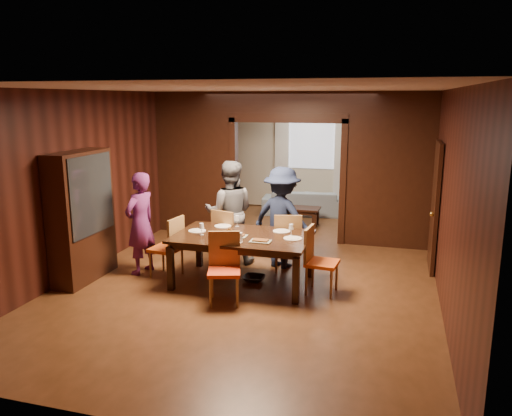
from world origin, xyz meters
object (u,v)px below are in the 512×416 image
(sofa, at_px, (305,202))
(chair_near, at_px, (224,269))
(person_grey, at_px, (230,212))
(hutch, at_px, (81,217))
(chair_far_r, at_px, (287,241))
(chair_left, at_px, (166,247))
(coffee_table, at_px, (301,216))
(dining_table, at_px, (243,259))
(chair_far_l, at_px, (230,237))
(chair_right, at_px, (322,261))
(person_navy, at_px, (282,218))
(person_purple, at_px, (140,223))

(sofa, distance_m, chair_near, 5.65)
(person_grey, xyz_separation_m, hutch, (-1.91, -1.39, 0.12))
(person_grey, xyz_separation_m, chair_far_r, (1.04, -0.12, -0.39))
(person_grey, relative_size, chair_left, 1.81)
(person_grey, distance_m, coffee_table, 3.02)
(person_grey, relative_size, hutch, 0.88)
(dining_table, xyz_separation_m, chair_far_l, (-0.47, 0.78, 0.10))
(chair_right, bearing_deg, chair_left, 94.73)
(chair_left, height_order, hutch, hutch)
(sofa, height_order, chair_far_l, chair_far_l)
(person_navy, distance_m, hutch, 3.16)
(coffee_table, xyz_separation_m, chair_near, (-0.21, -4.55, 0.28))
(sofa, bearing_deg, person_navy, 88.26)
(person_grey, xyz_separation_m, sofa, (0.58, 3.96, -0.58))
(sofa, xyz_separation_m, dining_table, (-0.06, -4.86, 0.09))
(dining_table, bearing_deg, sofa, 89.27)
(person_navy, distance_m, dining_table, 1.11)
(person_navy, distance_m, chair_far_r, 0.41)
(chair_near, bearing_deg, chair_left, 131.40)
(coffee_table, relative_size, hutch, 0.40)
(chair_far_l, bearing_deg, coffee_table, -85.47)
(sofa, relative_size, coffee_table, 2.52)
(chair_left, bearing_deg, chair_near, 66.21)
(person_purple, xyz_separation_m, chair_near, (1.69, -0.80, -0.34))
(person_navy, bearing_deg, chair_far_l, 27.49)
(person_grey, height_order, chair_far_r, person_grey)
(person_navy, relative_size, chair_right, 1.73)
(chair_right, xyz_separation_m, chair_near, (-1.24, -0.72, 0.00))
(chair_near, relative_size, hutch, 0.48)
(person_purple, relative_size, chair_left, 1.69)
(chair_left, relative_size, chair_near, 1.00)
(person_purple, bearing_deg, dining_table, 104.21)
(dining_table, relative_size, chair_right, 2.09)
(person_purple, height_order, coffee_table, person_purple)
(dining_table, relative_size, coffee_table, 2.54)
(person_purple, bearing_deg, coffee_table, 167.80)
(person_navy, bearing_deg, chair_far_r, 148.03)
(sofa, bearing_deg, chair_near, 82.58)
(chair_far_r, relative_size, hutch, 0.48)
(sofa, xyz_separation_m, coffee_table, (0.13, -1.10, -0.09))
(person_navy, xyz_separation_m, hutch, (-2.82, -1.42, 0.16))
(dining_table, relative_size, chair_near, 2.09)
(chair_near, distance_m, hutch, 2.48)
(dining_table, distance_m, chair_near, 0.79)
(dining_table, xyz_separation_m, chair_near, (-0.02, -0.78, 0.10))
(chair_left, bearing_deg, person_grey, 149.08)
(person_purple, relative_size, chair_near, 1.69)
(coffee_table, xyz_separation_m, chair_right, (1.02, -3.82, 0.28))
(hutch, bearing_deg, person_navy, 26.72)
(coffee_table, bearing_deg, dining_table, -92.90)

